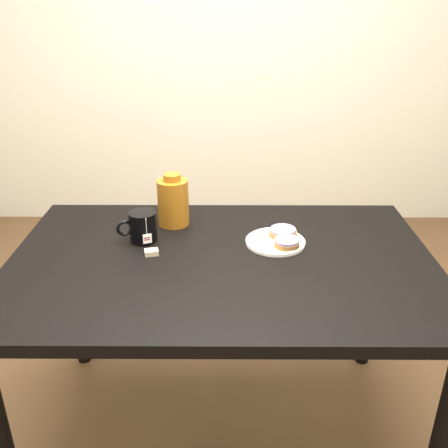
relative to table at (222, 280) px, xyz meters
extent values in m
plane|color=brown|center=(0.00, 0.00, -0.67)|extent=(4.00, 4.00, 0.00)
cube|color=beige|center=(0.00, 2.00, 0.68)|extent=(3.50, 0.02, 2.70)
cube|color=black|center=(0.00, 0.00, 0.06)|extent=(1.40, 0.90, 0.04)
cylinder|color=black|center=(-0.64, -0.39, -0.31)|extent=(0.06, 0.06, 0.71)
cylinder|color=black|center=(0.64, -0.39, -0.31)|extent=(0.06, 0.06, 0.71)
cylinder|color=black|center=(-0.64, 0.39, -0.31)|extent=(0.06, 0.06, 0.71)
cylinder|color=black|center=(0.64, 0.39, -0.31)|extent=(0.06, 0.06, 0.71)
cylinder|color=white|center=(0.19, 0.11, 0.09)|extent=(0.21, 0.21, 0.01)
torus|color=white|center=(0.19, 0.11, 0.09)|extent=(0.20, 0.20, 0.01)
cylinder|color=brown|center=(0.21, 0.15, 0.10)|extent=(0.13, 0.13, 0.02)
cylinder|color=#9680AD|center=(0.21, 0.15, 0.12)|extent=(0.12, 0.12, 0.01)
cylinder|color=brown|center=(0.22, 0.06, 0.10)|extent=(0.12, 0.12, 0.02)
cylinder|color=#9680AD|center=(0.22, 0.06, 0.12)|extent=(0.12, 0.12, 0.01)
cylinder|color=black|center=(-0.27, 0.13, 0.14)|extent=(0.13, 0.13, 0.11)
cylinder|color=black|center=(-0.27, 0.13, 0.18)|extent=(0.08, 0.08, 0.00)
torus|color=black|center=(-0.33, 0.10, 0.14)|extent=(0.06, 0.03, 0.06)
cylinder|color=beige|center=(-0.25, 0.08, 0.16)|extent=(0.00, 0.00, 0.06)
cube|color=white|center=(-0.25, 0.08, 0.11)|extent=(0.03, 0.01, 0.03)
cube|color=#C6B793|center=(-0.23, 0.02, 0.09)|extent=(0.05, 0.04, 0.02)
cylinder|color=#66370D|center=(-0.18, 0.27, 0.17)|extent=(0.15, 0.15, 0.17)
cylinder|color=#66370D|center=(-0.18, 0.27, 0.27)|extent=(0.06, 0.06, 0.02)
camera|label=1|loc=(0.01, -1.44, 0.88)|focal=40.00mm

